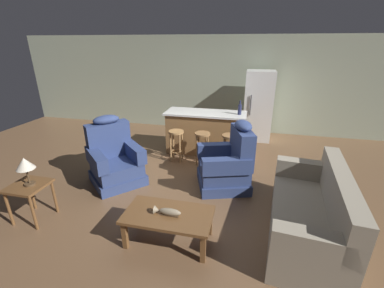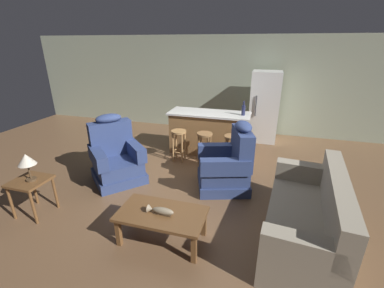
{
  "view_description": "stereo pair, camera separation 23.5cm",
  "coord_description": "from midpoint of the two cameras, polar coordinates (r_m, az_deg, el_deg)",
  "views": [
    {
      "loc": [
        0.97,
        -4.14,
        2.39
      ],
      "look_at": [
        0.02,
        -0.1,
        0.75
      ],
      "focal_mm": 24.0,
      "sensor_mm": 36.0,
      "label": 1
    },
    {
      "loc": [
        1.19,
        -4.08,
        2.39
      ],
      "look_at": [
        0.02,
        -0.1,
        0.75
      ],
      "focal_mm": 24.0,
      "sensor_mm": 36.0,
      "label": 2
    }
  ],
  "objects": [
    {
      "name": "couch",
      "position": [
        3.7,
        26.12,
        -14.63
      ],
      "size": [
        1.03,
        1.98,
        0.94
      ],
      "rotation": [
        0.0,
        0.0,
        3.04
      ],
      "color": "#9E937F",
      "rests_on": "ground_plane"
    },
    {
      "name": "bar_stool_middle",
      "position": [
        5.3,
        4.07,
        0.29
      ],
      "size": [
        0.32,
        0.32,
        0.68
      ],
      "color": "olive",
      "rests_on": "ground_plane"
    },
    {
      "name": "end_table",
      "position": [
        4.37,
        -30.89,
        -8.03
      ],
      "size": [
        0.48,
        0.48,
        0.56
      ],
      "color": "brown",
      "rests_on": "ground_plane"
    },
    {
      "name": "bar_stool_right",
      "position": [
        5.22,
        10.09,
        -0.34
      ],
      "size": [
        0.32,
        0.32,
        0.68
      ],
      "color": "olive",
      "rests_on": "ground_plane"
    },
    {
      "name": "fish_figurine",
      "position": [
        3.28,
        -4.94,
        -14.59
      ],
      "size": [
        0.34,
        0.1,
        0.1
      ],
      "color": "#4C3823",
      "rests_on": "coffee_table"
    },
    {
      "name": "table_lamp",
      "position": [
        4.18,
        -31.54,
        -3.2
      ],
      "size": [
        0.24,
        0.24,
        0.41
      ],
      "color": "#4C3823",
      "rests_on": "end_table"
    },
    {
      "name": "refrigerator",
      "position": [
        6.83,
        16.7,
        7.9
      ],
      "size": [
        0.7,
        0.69,
        1.76
      ],
      "color": "white",
      "rests_on": "ground_plane"
    },
    {
      "name": "bottle_tall_green",
      "position": [
        5.61,
        12.55,
        7.39
      ],
      "size": [
        0.08,
        0.08,
        0.3
      ],
      "color": "#23284C",
      "rests_on": "kitchen_island"
    },
    {
      "name": "coffee_table",
      "position": [
        3.35,
        -4.68,
        -15.73
      ],
      "size": [
        1.1,
        0.6,
        0.42
      ],
      "color": "brown",
      "rests_on": "ground_plane"
    },
    {
      "name": "recliner_near_lamp",
      "position": [
        4.89,
        -15.22,
        -2.99
      ],
      "size": [
        1.19,
        1.19,
        1.2
      ],
      "rotation": [
        0.0,
        0.0,
        -0.75
      ],
      "color": "navy",
      "rests_on": "ground_plane"
    },
    {
      "name": "recliner_near_island",
      "position": [
        4.51,
        9.46,
        -4.64
      ],
      "size": [
        1.06,
        1.06,
        1.2
      ],
      "rotation": [
        0.0,
        0.0,
        3.45
      ],
      "color": "navy",
      "rests_on": "ground_plane"
    },
    {
      "name": "ground_plane",
      "position": [
        4.88,
        1.46,
        -7.78
      ],
      "size": [
        12.0,
        12.0,
        0.0
      ],
      "color": "brown"
    },
    {
      "name": "bar_stool_left",
      "position": [
        5.44,
        -1.71,
        0.9
      ],
      "size": [
        0.32,
        0.32,
        0.68
      ],
      "color": "#A87A47",
      "rests_on": "ground_plane"
    },
    {
      "name": "back_wall",
      "position": [
        7.4,
        8.0,
        12.9
      ],
      "size": [
        12.0,
        0.05,
        2.6
      ],
      "color": "#9EA88E",
      "rests_on": "ground_plane"
    },
    {
      "name": "kitchen_island",
      "position": [
        5.89,
        4.91,
        2.54
      ],
      "size": [
        1.8,
        0.7,
        0.95
      ],
      "color": "olive",
      "rests_on": "ground_plane"
    }
  ]
}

